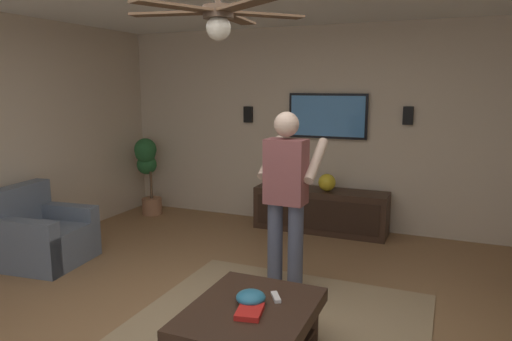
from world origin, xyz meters
TOP-DOWN VIEW (x-y plane):
  - ground_plane at (0.00, 0.00)m, footprint 7.56×7.56m
  - wall_back_tv at (3.20, 0.00)m, footprint 0.10×6.24m
  - armchair at (0.65, 2.51)m, footprint 0.89×0.89m
  - coffee_table at (-0.17, -0.26)m, footprint 1.00×0.80m
  - media_console at (2.86, 0.08)m, footprint 0.45×1.70m
  - tv at (3.11, 0.08)m, footprint 0.05×1.03m
  - person_standing at (1.03, -0.09)m, footprint 0.54×0.55m
  - potted_plant_tall at (2.73, 2.66)m, footprint 0.37×0.41m
  - bowl at (-0.12, -0.24)m, footprint 0.20×0.20m
  - remote_white at (0.02, -0.37)m, footprint 0.15×0.12m
  - remote_black at (-0.30, -0.31)m, footprint 0.08×0.16m
  - book at (-0.26, -0.29)m, footprint 0.25×0.20m
  - vase_round at (2.82, -0.01)m, footprint 0.22×0.22m
  - wall_speaker_left at (3.12, -0.92)m, footprint 0.06×0.12m
  - wall_speaker_right at (3.12, 1.20)m, footprint 0.06×0.12m
  - ceiling_fan at (-0.06, 0.01)m, footprint 1.17×1.13m

SIDE VIEW (x-z plane):
  - ground_plane at x=0.00m, z-range 0.00..0.00m
  - media_console at x=2.86m, z-range 0.00..0.55m
  - armchair at x=0.65m, z-range -0.13..0.69m
  - coffee_table at x=-0.17m, z-range 0.10..0.50m
  - remote_white at x=0.02m, z-range 0.40..0.42m
  - remote_black at x=-0.30m, z-range 0.40..0.42m
  - book at x=-0.26m, z-range 0.40..0.44m
  - bowl at x=-0.12m, z-range 0.40..0.49m
  - vase_round at x=2.82m, z-range 0.55..0.77m
  - potted_plant_tall at x=2.73m, z-range 0.17..1.28m
  - person_standing at x=1.03m, z-range 0.11..1.75m
  - wall_back_tv at x=3.20m, z-range 0.00..2.62m
  - wall_speaker_right at x=3.12m, z-range 1.36..1.58m
  - tv at x=3.11m, z-range 1.19..1.77m
  - wall_speaker_left at x=3.12m, z-range 1.39..1.61m
  - ceiling_fan at x=-0.06m, z-range 2.07..2.53m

